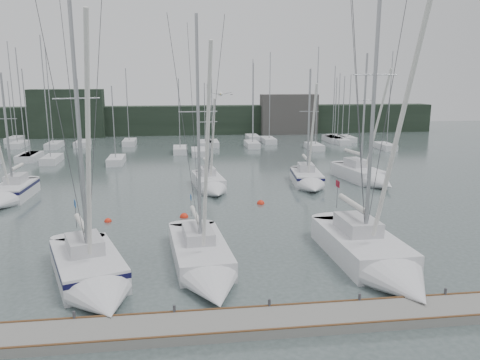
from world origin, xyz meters
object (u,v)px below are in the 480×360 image
Objects in this scene: sailboat_mid_c at (211,185)px; sailboat_mid_d at (309,181)px; buoy_c at (108,222)px; sailboat_mid_a at (9,195)px; buoy_b at (261,204)px; sailboat_near_right at (378,261)px; sailboat_mid_e at (367,177)px; sailboat_near_left at (93,277)px; buoy_a at (184,217)px; sailboat_near_center at (205,266)px.

sailboat_mid_d reaches higher than sailboat_mid_c.
sailboat_mid_a is at bearing 142.94° from buoy_c.
buoy_b is 11.92m from buoy_c.
buoy_b is at bearing 15.89° from buoy_c.
sailboat_near_right is 27.70× the size of buoy_b.
sailboat_near_right is 1.31× the size of sailboat_mid_e.
sailboat_mid_d is at bearing 82.80° from sailboat_near_right.
sailboat_mid_a reaches higher than sailboat_mid_c.
sailboat_mid_a reaches higher than buoy_c.
sailboat_mid_c is at bearing 50.62° from sailboat_near_left.
sailboat_mid_e is (5.97, 0.75, 0.03)m from sailboat_mid_d.
sailboat_near_right reaches higher than buoy_a.
sailboat_near_center is at bearing -84.88° from buoy_a.
sailboat_mid_d is at bearing -2.97° from sailboat_mid_c.
buoy_b is (-5.44, -5.30, -0.58)m from sailboat_mid_d.
sailboat_mid_a is 16.59m from sailboat_mid_c.
buoy_a is (-9.81, 11.24, -0.64)m from sailboat_near_right.
sailboat_near_center is at bearing -113.30° from sailboat_mid_d.
sailboat_mid_e reaches higher than sailboat_mid_a.
sailboat_near_right is at bearing -34.88° from sailboat_mid_a.
sailboat_near_right is at bearing -75.47° from buoy_b.
sailboat_mid_d is at bearing 55.15° from sailboat_near_center.
sailboat_near_left is at bearing -146.99° from sailboat_mid_e.
sailboat_mid_d reaches higher than buoy_a.
sailboat_mid_d is (9.07, 0.55, 0.04)m from sailboat_mid_c.
sailboat_near_center is at bearing -58.14° from buoy_c.
sailboat_near_right is at bearing -10.31° from sailboat_near_center.
sailboat_mid_a is 15.33m from buoy_a.
buoy_c is at bearing -140.75° from sailboat_mid_c.
sailboat_mid_e is 20.78× the size of buoy_a.
sailboat_mid_c is 8.07m from buoy_a.
sailboat_mid_d is at bearing 35.28° from buoy_a.
sailboat_mid_d is at bearing 5.80° from sailboat_mid_a.
sailboat_mid_d is (10.65, 18.62, 0.09)m from sailboat_near_center.
sailboat_near_center is at bearing -111.38° from buoy_b.
sailboat_near_right is at bearing -18.82° from sailboat_near_left.
sailboat_near_left is 24.65× the size of buoy_b.
buoy_a is at bearing -114.64° from sailboat_mid_c.
sailboat_near_center is at bearing -140.34° from sailboat_mid_e.
sailboat_near_left is 30.04× the size of buoy_c.
sailboat_mid_e is (16.62, 19.37, 0.11)m from sailboat_near_center.
sailboat_near_left is at bearing -116.50° from sailboat_mid_c.
sailboat_near_center is 22.75× the size of buoy_b.
sailboat_near_right is 29.51m from sailboat_mid_a.
sailboat_near_left reaches higher than sailboat_mid_d.
sailboat_mid_a is (-9.57, 17.55, -0.02)m from sailboat_near_left.
sailboat_near_right reaches higher than sailboat_mid_e.
sailboat_near_center is 21.45m from sailboat_mid_d.
buoy_a is at bearing -154.79° from buoy_b.
sailboat_near_center is 1.39× the size of sailboat_mid_c.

